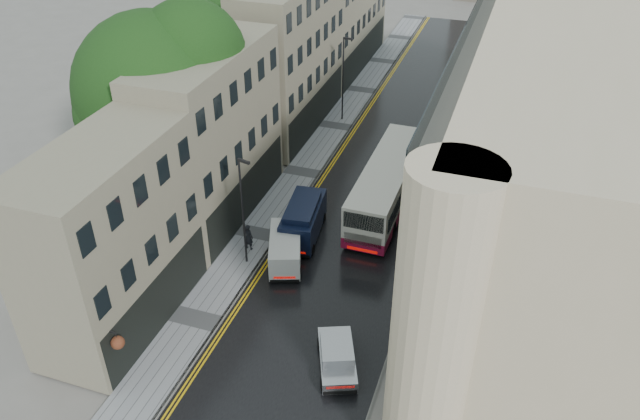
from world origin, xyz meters
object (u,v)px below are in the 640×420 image
Objects in this scene: tree_near at (158,116)px; lamp_post_near at (243,213)px; pedestrian at (248,237)px; navy_van at (282,233)px; white_lorry at (432,136)px; tree_far at (249,59)px; lamp_post_far at (343,80)px; white_van at (270,265)px; silver_hatchback at (323,378)px; cream_bus at (355,208)px.

lamp_post_near is at bearing -27.21° from tree_near.
navy_van is at bearing -154.61° from pedestrian.
tree_near is at bearing -145.04° from white_lorry.
tree_far is 8.13m from lamp_post_far.
navy_van is at bearing 77.69° from white_van.
tree_near is at bearing -91.32° from tree_far.
navy_van is 0.70× the size of lamp_post_far.
white_lorry is at bearing 66.20° from silver_hatchback.
navy_van is at bearing -11.68° from tree_near.
silver_hatchback is 0.54× the size of lamp_post_near.
silver_hatchback is 2.17× the size of pedestrian.
cream_bus is 7.02m from pedestrian.
pedestrian is (-5.53, -4.27, -0.66)m from cream_bus.
navy_van is (-6.56, -14.25, -0.85)m from white_lorry.
tree_far is at bearing 126.10° from lamp_post_near.
lamp_post_far is at bearing 83.25° from silver_hatchback.
white_lorry is at bearing 50.27° from white_van.
lamp_post_near is (0.38, -1.19, 2.62)m from pedestrian.
tree_near is 13.02m from tree_far.
navy_van is (-3.59, -3.58, -0.35)m from cream_bus.
tree_far is at bearing -144.11° from lamp_post_far.
silver_hatchback is 11.75m from pedestrian.
tree_far reaches higher than silver_hatchback.
tree_near is 3.32× the size of white_van.
tree_far is at bearing 173.71° from white_lorry.
tree_near reaches higher than white_lorry.
navy_van reaches higher than pedestrian.
pedestrian is (-2.31, 2.08, 0.03)m from white_van.
navy_van is at bearing -81.34° from lamp_post_far.
lamp_post_far reaches higher than silver_hatchback.
tree_far is 17.74m from navy_van.
tree_far is 3.28× the size of silver_hatchback.
tree_near reaches higher than white_van.
navy_van is 3.37m from lamp_post_near.
silver_hatchback is 0.75× the size of navy_van.
lamp_post_far is (-0.40, 20.91, 0.09)m from lamp_post_near.
cream_bus is at bearing -136.48° from pedestrian.
white_van is (-5.45, 6.74, 0.24)m from silver_hatchback.
pedestrian is at bearing 121.32° from lamp_post_near.
navy_van is 19.28m from lamp_post_far.
cream_bus reaches higher than navy_van.
tree_near is 1.99× the size of lamp_post_near.
pedestrian is 0.25× the size of lamp_post_near.
tree_near is 19.46m from silver_hatchback.
white_van is 0.58× the size of lamp_post_far.
white_lorry reaches higher than pedestrian.
silver_hatchback is 29.73m from lamp_post_far.
tree_far is 20.35m from white_van.
tree_far reaches higher than navy_van.
white_van is 3.11m from pedestrian.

